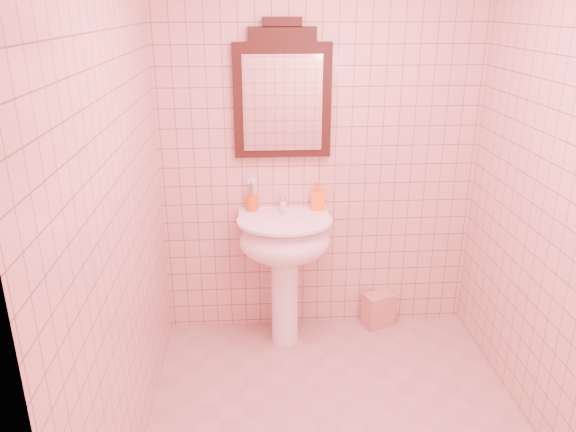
{
  "coord_description": "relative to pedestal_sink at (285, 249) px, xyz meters",
  "views": [
    {
      "loc": [
        -0.42,
        -2.29,
        2.08
      ],
      "look_at": [
        -0.23,
        0.55,
        1.0
      ],
      "focal_mm": 35.0,
      "sensor_mm": 36.0,
      "label": 1
    }
  ],
  "objects": [
    {
      "name": "towel",
      "position": [
        0.65,
        0.16,
        -0.54
      ],
      "size": [
        0.23,
        0.19,
        0.24
      ],
      "primitive_type": "cube",
      "rotation": [
        0.0,
        0.0,
        0.38
      ],
      "color": "tan",
      "rests_on": "floor"
    },
    {
      "name": "pedestal_sink",
      "position": [
        0.0,
        0.0,
        0.0
      ],
      "size": [
        0.58,
        0.58,
        0.86
      ],
      "color": "white",
      "rests_on": "floor"
    },
    {
      "name": "back_wall",
      "position": [
        0.23,
        0.23,
        0.59
      ],
      "size": [
        2.0,
        0.02,
        2.5
      ],
      "primitive_type": "cube",
      "color": "#D3A193",
      "rests_on": "floor"
    },
    {
      "name": "faucet",
      "position": [
        -0.0,
        0.14,
        0.26
      ],
      "size": [
        0.04,
        0.16,
        0.11
      ],
      "color": "white",
      "rests_on": "pedestal_sink"
    },
    {
      "name": "soap_dispenser",
      "position": [
        0.22,
        0.15,
        0.29
      ],
      "size": [
        0.09,
        0.09,
        0.18
      ],
      "primitive_type": "imported",
      "rotation": [
        0.0,
        0.0,
        -0.09
      ],
      "color": "orange",
      "rests_on": "pedestal_sink"
    },
    {
      "name": "toothbrush_cup",
      "position": [
        -0.2,
        0.16,
        0.25
      ],
      "size": [
        0.08,
        0.08,
        0.18
      ],
      "rotation": [
        0.0,
        0.0,
        0.16
      ],
      "color": "#D55211",
      "rests_on": "pedestal_sink"
    },
    {
      "name": "mirror",
      "position": [
        0.0,
        0.2,
        0.91
      ],
      "size": [
        0.58,
        0.06,
        0.81
      ],
      "color": "black",
      "rests_on": "back_wall"
    }
  ]
}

